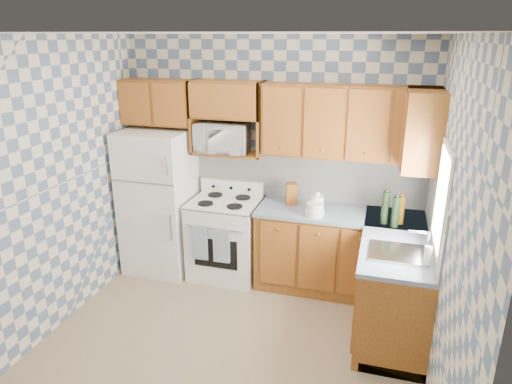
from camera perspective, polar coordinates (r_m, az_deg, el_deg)
floor at (r=4.39m, az=-3.53°, el=-18.77°), size 3.40×3.40×0.00m
back_wall at (r=5.18m, az=2.08°, el=4.05°), size 3.40×0.02×2.70m
right_wall at (r=3.55m, az=22.89°, el=-4.68°), size 0.02×3.20×2.70m
backsplash_back at (r=5.13m, az=6.37°, el=2.06°), size 2.60×0.02×0.56m
backsplash_right at (r=4.35m, az=21.48°, el=-2.37°), size 0.02×1.60×0.56m
refrigerator at (r=5.46m, az=-11.99°, el=-1.16°), size 0.75×0.70×1.68m
stove_body at (r=5.32m, az=-3.84°, el=-5.87°), size 0.76×0.65×0.90m
cooktop at (r=5.15m, az=-3.95°, el=-1.27°), size 0.76×0.65×0.02m
backguard at (r=5.36m, az=-2.97°, el=0.66°), size 0.76×0.08×0.17m
dish_towel_left at (r=5.06m, az=-7.07°, el=-6.33°), size 0.19×0.02×0.39m
dish_towel_right at (r=4.97m, az=-4.35°, el=-6.71°), size 0.19×0.02×0.39m
base_cabinets_back at (r=5.09m, az=10.23°, el=-7.48°), size 1.75×0.60×0.88m
base_cabinets_right at (r=4.64m, az=16.72°, el=-10.83°), size 0.60×1.60×0.88m
countertop_back at (r=4.90m, az=10.54°, el=-2.69°), size 1.77×0.63×0.04m
countertop_right at (r=4.43m, az=17.22°, el=-5.65°), size 0.63×1.60×0.04m
upper_cabinets_back at (r=4.78m, az=11.41°, el=8.57°), size 1.75×0.33×0.74m
upper_cabinets_fridge at (r=5.36m, az=-12.04°, el=10.94°), size 0.82×0.33×0.50m
upper_cabinets_right at (r=4.59m, az=20.10°, el=7.38°), size 0.33×0.70×0.74m
microwave_shelf at (r=5.13m, az=-3.47°, el=4.88°), size 0.80×0.33×0.03m
microwave at (r=5.12m, az=-4.14°, el=6.85°), size 0.61×0.43×0.32m
sink at (r=4.11m, az=17.34°, el=-7.32°), size 0.48×0.40×0.03m
window at (r=3.93m, az=22.22°, el=-0.77°), size 0.02×0.66×0.86m
bottle_0 at (r=4.65m, az=15.83°, el=-1.91°), size 0.07×0.07×0.33m
bottle_1 at (r=4.60m, az=17.04°, el=-2.40°), size 0.07×0.07×0.30m
bottle_2 at (r=4.70m, az=17.63°, el=-2.15°), size 0.07×0.07×0.28m
knife_block at (r=5.01m, az=4.42°, el=-0.21°), size 0.14×0.14×0.24m
electric_kettle at (r=4.84m, az=7.66°, el=-1.50°), size 0.13×0.13×0.17m
food_containers at (r=4.74m, az=7.37°, el=-2.16°), size 0.20×0.20×0.13m
soap_bottle at (r=3.95m, az=20.67°, el=-7.50°), size 0.06×0.06×0.17m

